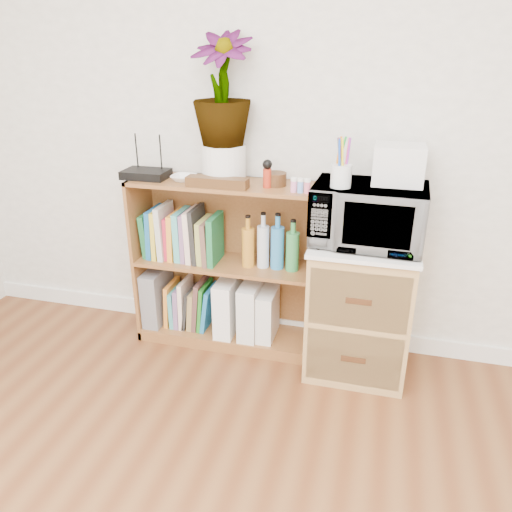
% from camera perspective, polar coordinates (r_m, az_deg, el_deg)
% --- Properties ---
extents(skirting_board, '(4.00, 0.02, 0.10)m').
position_cam_1_polar(skirting_board, '(3.01, 3.88, -8.13)').
color(skirting_board, white).
rests_on(skirting_board, ground).
extents(bookshelf, '(1.00, 0.30, 0.95)m').
position_cam_1_polar(bookshelf, '(2.77, -3.57, -1.12)').
color(bookshelf, brown).
rests_on(bookshelf, ground).
extents(wicker_unit, '(0.50, 0.45, 0.70)m').
position_cam_1_polar(wicker_unit, '(2.64, 11.72, -5.93)').
color(wicker_unit, '#9E7542').
rests_on(wicker_unit, ground).
extents(microwave, '(0.53, 0.37, 0.29)m').
position_cam_1_polar(microwave, '(2.43, 12.68, 4.63)').
color(microwave, white).
rests_on(microwave, wicker_unit).
extents(pen_cup, '(0.09, 0.09, 0.10)m').
position_cam_1_polar(pen_cup, '(2.31, 9.70, 9.02)').
color(pen_cup, silver).
rests_on(pen_cup, microwave).
extents(small_appliance, '(0.23, 0.19, 0.18)m').
position_cam_1_polar(small_appliance, '(2.42, 16.00, 10.03)').
color(small_appliance, silver).
rests_on(small_appliance, microwave).
extents(router, '(0.24, 0.16, 0.04)m').
position_cam_1_polar(router, '(2.75, -12.45, 9.15)').
color(router, black).
rests_on(router, bookshelf).
extents(white_bowl, '(0.13, 0.13, 0.03)m').
position_cam_1_polar(white_bowl, '(2.65, -8.25, 8.81)').
color(white_bowl, white).
rests_on(white_bowl, bookshelf).
extents(plant_pot, '(0.22, 0.22, 0.19)m').
position_cam_1_polar(plant_pot, '(2.61, -3.69, 10.54)').
color(plant_pot, silver).
rests_on(plant_pot, bookshelf).
extents(potted_plant, '(0.30, 0.30, 0.53)m').
position_cam_1_polar(potted_plant, '(2.55, -3.91, 18.50)').
color(potted_plant, '#2D7232').
rests_on(potted_plant, plant_pot).
extents(trinket_box, '(0.31, 0.08, 0.05)m').
position_cam_1_polar(trinket_box, '(2.51, -4.45, 8.39)').
color(trinket_box, '#3B2410').
rests_on(trinket_box, bookshelf).
extents(kokeshi_doll, '(0.04, 0.04, 0.09)m').
position_cam_1_polar(kokeshi_doll, '(2.50, 1.28, 8.88)').
color(kokeshi_doll, '#A82914').
rests_on(kokeshi_doll, bookshelf).
extents(wooden_bowl, '(0.11, 0.11, 0.06)m').
position_cam_1_polar(wooden_bowl, '(2.54, 2.24, 8.78)').
color(wooden_bowl, '#351F0E').
rests_on(wooden_bowl, bookshelf).
extents(paint_jars, '(0.12, 0.04, 0.06)m').
position_cam_1_polar(paint_jars, '(2.42, 5.10, 7.90)').
color(paint_jars, pink).
rests_on(paint_jars, bookshelf).
extents(file_box, '(0.10, 0.27, 0.33)m').
position_cam_1_polar(file_box, '(3.03, -11.17, -4.37)').
color(file_box, slate).
rests_on(file_box, bookshelf).
extents(magazine_holder_left, '(0.10, 0.26, 0.33)m').
position_cam_1_polar(magazine_holder_left, '(2.87, -3.23, -5.64)').
color(magazine_holder_left, white).
rests_on(magazine_holder_left, bookshelf).
extents(magazine_holder_mid, '(0.10, 0.26, 0.32)m').
position_cam_1_polar(magazine_holder_mid, '(2.83, -0.57, -6.04)').
color(magazine_holder_mid, silver).
rests_on(magazine_holder_mid, bookshelf).
extents(magazine_holder_right, '(0.09, 0.22, 0.28)m').
position_cam_1_polar(magazine_holder_right, '(2.82, 1.36, -6.63)').
color(magazine_holder_right, silver).
rests_on(magazine_holder_right, bookshelf).
extents(cookbooks, '(0.44, 0.20, 0.30)m').
position_cam_1_polar(cookbooks, '(2.79, -8.45, 2.41)').
color(cookbooks, '#1A6434').
rests_on(cookbooks, bookshelf).
extents(liquor_bottles, '(0.47, 0.07, 0.32)m').
position_cam_1_polar(liquor_bottles, '(2.62, 3.56, 1.53)').
color(liquor_bottles, '#BC7B23').
rests_on(liquor_bottles, bookshelf).
extents(lower_books, '(0.28, 0.19, 0.30)m').
position_cam_1_polar(lower_books, '(2.97, -7.47, -5.52)').
color(lower_books, orange).
rests_on(lower_books, bookshelf).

